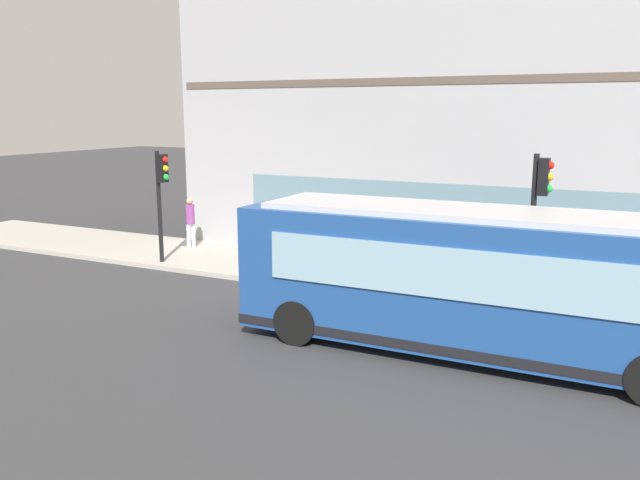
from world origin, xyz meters
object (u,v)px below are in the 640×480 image
object	(u,v)px
city_bus_nearside	(475,282)
pedestrian_near_building_entrance	(538,251)
pedestrian_walking_along_curb	(382,240)
traffic_light_near_corner	(539,202)
pedestrian_by_light_pole	(354,246)
traffic_light_down_block	(161,185)
newspaper_vending_box	(471,282)
fire_hydrant	(389,273)
pedestrian_near_hydrant	(190,219)

from	to	relation	value
city_bus_nearside	pedestrian_near_building_entrance	distance (m)	5.65
pedestrian_walking_along_curb	traffic_light_near_corner	bearing A→B (deg)	-114.58
pedestrian_near_building_entrance	pedestrian_by_light_pole	bearing A→B (deg)	104.26
traffic_light_near_corner	traffic_light_down_block	size ratio (longest dim) A/B	1.07
traffic_light_down_block	newspaper_vending_box	size ratio (longest dim) A/B	4.04
traffic_light_down_block	pedestrian_by_light_pole	distance (m)	6.58
traffic_light_down_block	pedestrian_near_building_entrance	bearing A→B (deg)	-78.22
fire_hydrant	pedestrian_near_hydrant	distance (m)	8.45
fire_hydrant	pedestrian_near_building_entrance	distance (m)	4.21
city_bus_nearside	fire_hydrant	bearing A→B (deg)	40.46
pedestrian_by_light_pole	newspaper_vending_box	bearing A→B (deg)	-102.68
newspaper_vending_box	traffic_light_down_block	bearing A→B (deg)	91.37
fire_hydrant	traffic_light_down_block	bearing A→B (deg)	94.51
traffic_light_near_corner	city_bus_nearside	bearing A→B (deg)	167.25
traffic_light_near_corner	fire_hydrant	xyz separation A→B (m)	(0.58, 4.02, -2.34)
fire_hydrant	pedestrian_near_hydrant	size ratio (longest dim) A/B	0.41
pedestrian_by_light_pole	pedestrian_near_building_entrance	xyz separation A→B (m)	(1.29, -5.09, 0.07)
fire_hydrant	newspaper_vending_box	xyz separation A→B (m)	(-0.36, -2.40, 0.09)
city_bus_nearside	fire_hydrant	size ratio (longest dim) A/B	13.59
pedestrian_by_light_pole	traffic_light_near_corner	bearing A→B (deg)	-101.17
city_bus_nearside	traffic_light_down_block	xyz separation A→B (m)	(3.24, 10.89, 1.13)
traffic_light_near_corner	traffic_light_down_block	bearing A→B (deg)	90.12
traffic_light_down_block	newspaper_vending_box	bearing A→B (deg)	-88.63
city_bus_nearside	pedestrian_walking_along_curb	world-z (taller)	city_bus_nearside
traffic_light_down_block	pedestrian_near_building_entrance	world-z (taller)	traffic_light_down_block
pedestrian_near_hydrant	city_bus_nearside	bearing A→B (deg)	-115.43
traffic_light_down_block	pedestrian_by_light_pole	world-z (taller)	traffic_light_down_block
traffic_light_down_block	pedestrian_near_hydrant	bearing A→B (deg)	16.04
fire_hydrant	pedestrian_near_building_entrance	bearing A→B (deg)	-64.78
traffic_light_down_block	pedestrian_near_hydrant	xyz separation A→B (m)	(2.24, 0.64, -1.48)
pedestrian_walking_along_curb	pedestrian_near_hydrant	xyz separation A→B (m)	(-0.03, 7.37, 0.13)
pedestrian_near_hydrant	newspaper_vending_box	world-z (taller)	pedestrian_near_hydrant
fire_hydrant	pedestrian_by_light_pole	bearing A→B (deg)	70.17
traffic_light_near_corner	fire_hydrant	bearing A→B (deg)	81.84
pedestrian_by_light_pole	pedestrian_near_building_entrance	size ratio (longest dim) A/B	0.94
pedestrian_walking_along_curb	newspaper_vending_box	distance (m)	3.90
city_bus_nearside	traffic_light_near_corner	xyz separation A→B (m)	(3.27, -0.74, 1.30)
traffic_light_near_corner	pedestrian_walking_along_curb	xyz separation A→B (m)	(2.25, 4.91, -1.78)
traffic_light_near_corner	traffic_light_down_block	distance (m)	11.64
fire_hydrant	pedestrian_near_hydrant	world-z (taller)	pedestrian_near_hydrant
traffic_light_near_corner	newspaper_vending_box	bearing A→B (deg)	82.40
fire_hydrant	pedestrian_near_building_entrance	size ratio (longest dim) A/B	0.43
pedestrian_near_building_entrance	newspaper_vending_box	world-z (taller)	pedestrian_near_building_entrance
city_bus_nearside	traffic_light_down_block	distance (m)	11.42
fire_hydrant	newspaper_vending_box	world-z (taller)	newspaper_vending_box
traffic_light_near_corner	pedestrian_near_hydrant	bearing A→B (deg)	79.76
fire_hydrant	city_bus_nearside	bearing A→B (deg)	-139.54
pedestrian_near_building_entrance	newspaper_vending_box	distance (m)	2.59
pedestrian_walking_along_curb	pedestrian_near_building_entrance	world-z (taller)	pedestrian_near_building_entrance
pedestrian_walking_along_curb	newspaper_vending_box	xyz separation A→B (m)	(-2.03, -3.30, -0.47)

